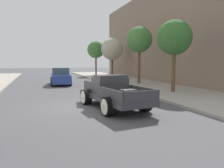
{
  "coord_description": "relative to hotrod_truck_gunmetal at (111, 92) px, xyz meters",
  "views": [
    {
      "loc": [
        -2.11,
        -10.73,
        2.23
      ],
      "look_at": [
        1.85,
        0.64,
        1.0
      ],
      "focal_mm": 35.19,
      "sensor_mm": 36.0,
      "label": 1
    }
  ],
  "objects": [
    {
      "name": "car_background_blue",
      "position": [
        -1.22,
        11.53,
        0.01
      ],
      "size": [
        2.05,
        4.39,
        1.65
      ],
      "color": "#284293",
      "rests_on": "ground"
    },
    {
      "name": "ground_plane",
      "position": [
        -1.35,
        0.62,
        -0.75
      ],
      "size": [
        140.0,
        140.0,
        0.0
      ],
      "primitive_type": "plane",
      "color": "#47474C"
    },
    {
      "name": "street_tree_nearest",
      "position": [
        5.52,
        2.8,
        3.08
      ],
      "size": [
        2.38,
        2.38,
        4.91
      ],
      "color": "brown",
      "rests_on": "sidewalk_right"
    },
    {
      "name": "street_tree_farthest",
      "position": [
        5.56,
        23.52,
        3.31
      ],
      "size": [
        2.66,
        2.66,
        5.27
      ],
      "color": "brown",
      "rests_on": "sidewalk_right"
    },
    {
      "name": "building_right_storefront",
      "position": [
        14.65,
        12.08,
        4.33
      ],
      "size": [
        12.0,
        28.0,
        10.16
      ],
      "primitive_type": "cube",
      "color": "#7F6B5B",
      "rests_on": "ground"
    },
    {
      "name": "street_tree_third",
      "position": [
        6.16,
        17.45,
        3.12
      ],
      "size": [
        2.92,
        2.92,
        5.2
      ],
      "color": "brown",
      "rests_on": "sidewalk_right"
    },
    {
      "name": "sidewalk_right",
      "position": [
        5.9,
        0.62,
        -0.68
      ],
      "size": [
        5.5,
        64.0,
        0.15
      ],
      "primitive_type": "cube",
      "color": "#9E998E",
      "rests_on": "ground"
    },
    {
      "name": "hotrod_truck_gunmetal",
      "position": [
        0.0,
        0.0,
        0.0
      ],
      "size": [
        2.56,
        5.07,
        1.58
      ],
      "color": "#333338",
      "rests_on": "ground"
    },
    {
      "name": "street_tree_second",
      "position": [
        5.94,
        9.0,
        3.52
      ],
      "size": [
        2.45,
        2.45,
        5.39
      ],
      "color": "brown",
      "rests_on": "sidewalk_right"
    }
  ]
}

